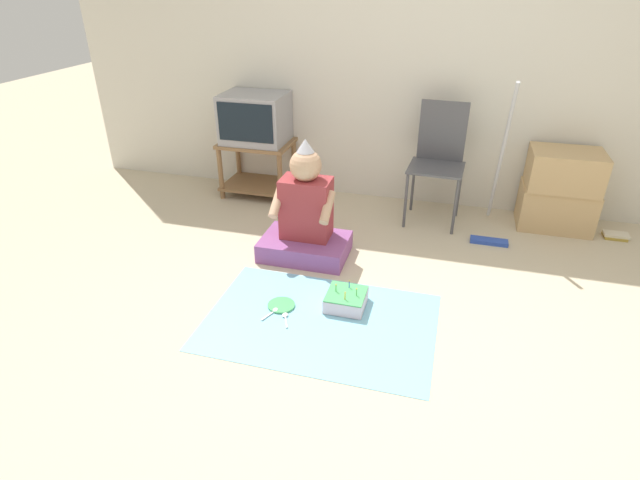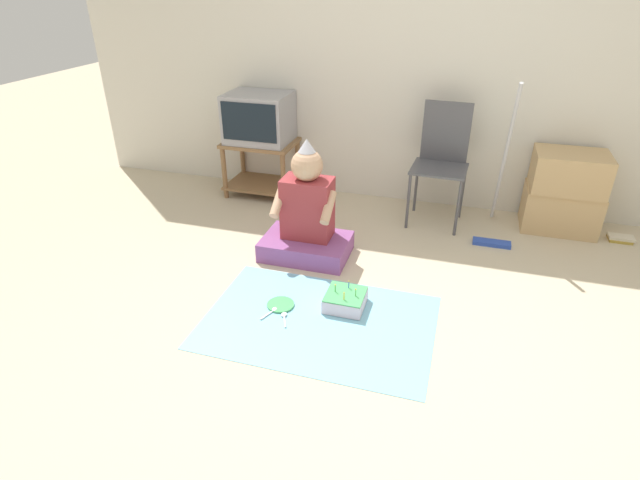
# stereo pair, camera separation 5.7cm
# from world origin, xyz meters

# --- Properties ---
(ground_plane) EXTENTS (16.00, 16.00, 0.00)m
(ground_plane) POSITION_xyz_m (0.00, 0.00, 0.00)
(ground_plane) COLOR beige
(wall_back) EXTENTS (6.40, 0.06, 2.55)m
(wall_back) POSITION_xyz_m (0.00, 2.10, 1.27)
(wall_back) COLOR beige
(wall_back) RESTS_ON ground_plane
(tv_stand) EXTENTS (0.63, 0.46, 0.50)m
(tv_stand) POSITION_xyz_m (-1.44, 1.84, 0.30)
(tv_stand) COLOR olive
(tv_stand) RESTS_ON ground_plane
(tv) EXTENTS (0.55, 0.45, 0.42)m
(tv) POSITION_xyz_m (-1.44, 1.84, 0.71)
(tv) COLOR #99999E
(tv) RESTS_ON tv_stand
(folding_chair) EXTENTS (0.45, 0.41, 0.96)m
(folding_chair) POSITION_xyz_m (0.16, 1.75, 0.55)
(folding_chair) COLOR #4C4C51
(folding_chair) RESTS_ON ground_plane
(cardboard_box_stack) EXTENTS (0.56, 0.40, 0.64)m
(cardboard_box_stack) POSITION_xyz_m (1.13, 1.84, 0.32)
(cardboard_box_stack) COLOR tan
(cardboard_box_stack) RESTS_ON ground_plane
(dust_mop) EXTENTS (0.28, 0.52, 1.21)m
(dust_mop) POSITION_xyz_m (0.63, 1.53, 0.36)
(dust_mop) COLOR #2D4CB2
(dust_mop) RESTS_ON ground_plane
(book_pile) EXTENTS (0.18, 0.13, 0.04)m
(book_pile) POSITION_xyz_m (1.59, 1.75, 0.02)
(book_pile) COLOR #A88933
(book_pile) RESTS_ON ground_plane
(person_seated) EXTENTS (0.62, 0.43, 0.87)m
(person_seated) POSITION_xyz_m (-0.69, 0.86, 0.29)
(person_seated) COLOR #8C4C8C
(person_seated) RESTS_ON ground_plane
(party_cloth) EXTENTS (1.36, 0.92, 0.01)m
(party_cloth) POSITION_xyz_m (-0.37, 0.10, 0.00)
(party_cloth) COLOR #7FC6E0
(party_cloth) RESTS_ON ground_plane
(birthday_cake) EXTENTS (0.24, 0.24, 0.15)m
(birthday_cake) POSITION_xyz_m (-0.25, 0.29, 0.05)
(birthday_cake) COLOR silver
(birthday_cake) RESTS_ON party_cloth
(paper_plate) EXTENTS (0.17, 0.17, 0.01)m
(paper_plate) POSITION_xyz_m (-0.64, 0.18, 0.01)
(paper_plate) COLOR #4CB266
(paper_plate) RESTS_ON party_cloth
(plastic_spoon_near) EXTENTS (0.07, 0.14, 0.01)m
(plastic_spoon_near) POSITION_xyz_m (-0.67, 0.11, 0.01)
(plastic_spoon_near) COLOR white
(plastic_spoon_near) RESTS_ON party_cloth
(plastic_spoon_far) EXTENTS (0.07, 0.14, 0.01)m
(plastic_spoon_far) POSITION_xyz_m (-0.58, 0.08, 0.01)
(plastic_spoon_far) COLOR white
(plastic_spoon_far) RESTS_ON party_cloth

